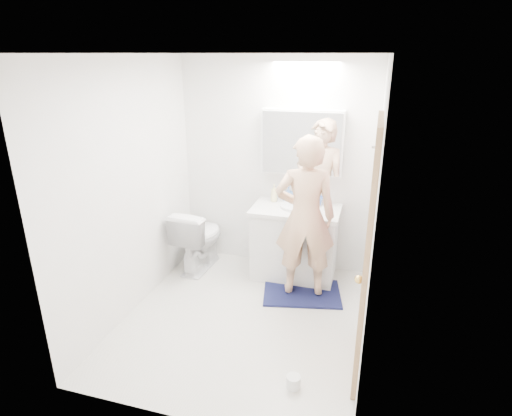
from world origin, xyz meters
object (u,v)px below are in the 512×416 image
(soap_bottle_b, at_px, (288,194))
(person, at_px, (305,217))
(vanity_cabinet, at_px, (295,244))
(medicine_cabinet, at_px, (302,142))
(soap_bottle_a, at_px, (274,193))
(toilet, at_px, (199,238))
(toilet_paper_roll, at_px, (293,382))
(toothbrush_cup, at_px, (318,201))

(soap_bottle_b, bearing_deg, person, -62.76)
(person, xyz_separation_m, soap_bottle_b, (-0.29, 0.56, 0.04))
(vanity_cabinet, relative_size, person, 0.54)
(person, bearing_deg, soap_bottle_b, -74.54)
(medicine_cabinet, height_order, soap_bottle_b, medicine_cabinet)
(vanity_cabinet, bearing_deg, soap_bottle_b, 124.56)
(medicine_cabinet, xyz_separation_m, soap_bottle_a, (-0.29, -0.06, -0.58))
(person, height_order, soap_bottle_a, person)
(vanity_cabinet, bearing_deg, toilet, -174.10)
(medicine_cabinet, relative_size, soap_bottle_b, 4.80)
(toilet_paper_roll, bearing_deg, soap_bottle_b, 103.71)
(toilet, height_order, soap_bottle_a, soap_bottle_a)
(person, relative_size, soap_bottle_b, 9.01)
(soap_bottle_b, bearing_deg, soap_bottle_a, -169.28)
(toilet, bearing_deg, vanity_cabinet, -170.07)
(vanity_cabinet, xyz_separation_m, soap_bottle_a, (-0.28, 0.15, 0.53))
(toothbrush_cup, bearing_deg, soap_bottle_a, -178.84)
(vanity_cabinet, relative_size, toothbrush_cup, 8.23)
(toilet, xyz_separation_m, toothbrush_cup, (1.33, 0.28, 0.50))
(vanity_cabinet, height_order, soap_bottle_b, soap_bottle_b)
(vanity_cabinet, relative_size, toilet, 1.20)
(soap_bottle_a, height_order, toilet_paper_roll, soap_bottle_a)
(toothbrush_cup, bearing_deg, vanity_cabinet, -143.06)
(soap_bottle_a, height_order, soap_bottle_b, soap_bottle_a)
(soap_bottle_a, xyz_separation_m, toilet_paper_roll, (0.62, -1.86, -0.87))
(medicine_cabinet, xyz_separation_m, person, (0.16, -0.59, -0.63))
(toilet, relative_size, toothbrush_cup, 6.87)
(toilet, bearing_deg, soap_bottle_a, -158.26)
(person, bearing_deg, soap_bottle_a, -61.61)
(soap_bottle_a, bearing_deg, soap_bottle_b, 10.72)
(vanity_cabinet, height_order, soap_bottle_a, soap_bottle_a)
(medicine_cabinet, distance_m, toothbrush_cup, 0.66)
(toilet, height_order, toilet_paper_roll, toilet)
(person, distance_m, soap_bottle_b, 0.63)
(toilet, distance_m, soap_bottle_b, 1.16)
(vanity_cabinet, xyz_separation_m, soap_bottle_b, (-0.12, 0.18, 0.52))
(medicine_cabinet, bearing_deg, toilet, -163.77)
(person, bearing_deg, vanity_cabinet, -78.42)
(soap_bottle_b, xyz_separation_m, toilet_paper_roll, (0.46, -1.89, -0.86))
(vanity_cabinet, bearing_deg, toothbrush_cup, 36.94)
(soap_bottle_a, bearing_deg, vanity_cabinet, -27.96)
(person, bearing_deg, medicine_cabinet, -86.60)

